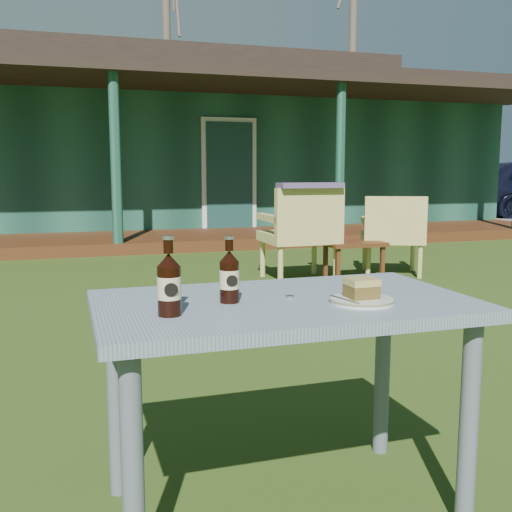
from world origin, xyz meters
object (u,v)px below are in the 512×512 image
object	(u,v)px
side_table	(354,247)
cola_bottle_far	(169,284)
plate	(362,300)
armchair_right	(393,231)
cafe_table	(284,330)
cake_slice	(361,288)
cola_bottle_near	(229,276)
armchair_left	(302,229)

from	to	relation	value
side_table	cola_bottle_far	bearing A→B (deg)	-123.45
plate	side_table	xyz separation A→B (m)	(1.95, 3.88, -0.39)
plate	armchair_right	distance (m)	4.72
cafe_table	cola_bottle_far	size ratio (longest dim) A/B	5.23
cake_slice	cola_bottle_near	distance (m)	0.42
cafe_table	armchair_left	world-z (taller)	armchair_left
cake_slice	cola_bottle_near	xyz separation A→B (m)	(-0.40, 0.12, 0.04)
cola_bottle_near	side_table	bearing A→B (deg)	57.99
plate	armchair_right	world-z (taller)	armchair_right
cafe_table	armchair_left	bearing A→B (deg)	67.16
cola_bottle_far	armchair_left	distance (m)	4.47
side_table	armchair_left	bearing A→B (deg)	167.47
cola_bottle_far	side_table	bearing A→B (deg)	56.55
cola_bottle_far	armchair_right	world-z (taller)	cola_bottle_far
cake_slice	armchair_left	size ratio (longest dim) A/B	0.10
side_table	cafe_table	bearing A→B (deg)	-119.92
plate	cola_bottle_far	bearing A→B (deg)	178.29
cake_slice	armchair_right	bearing A→B (deg)	58.26
armchair_left	plate	bearing A→B (deg)	-109.54
armchair_left	cake_slice	bearing A→B (deg)	-109.54
cake_slice	cola_bottle_far	distance (m)	0.61
cake_slice	armchair_right	world-z (taller)	armchair_right
cola_bottle_near	armchair_right	xyz separation A→B (m)	(2.87, 3.88, -0.32)
armchair_left	side_table	size ratio (longest dim) A/B	1.60
armchair_right	side_table	size ratio (longest dim) A/B	1.43
armchair_left	armchair_right	xyz separation A→B (m)	(1.06, 0.02, -0.06)
armchair_right	cake_slice	bearing A→B (deg)	-121.74
plate	side_table	size ratio (longest dim) A/B	0.34
armchair_right	plate	bearing A→B (deg)	-121.71
cake_slice	armchair_right	xyz separation A→B (m)	(2.47, 4.00, -0.28)
cola_bottle_near	armchair_right	size ratio (longest dim) A/B	0.24
plate	cola_bottle_near	world-z (taller)	cola_bottle_near
plate	armchair_left	distance (m)	4.24
armchair_right	armchair_left	bearing A→B (deg)	-179.04
cake_slice	side_table	xyz separation A→B (m)	(1.94, 3.86, -0.42)
cola_bottle_near	armchair_right	bearing A→B (deg)	53.49
cake_slice	armchair_right	distance (m)	4.71
cafe_table	cake_slice	world-z (taller)	cake_slice
cola_bottle_far	armchair_left	xyz separation A→B (m)	(2.02, 3.98, -0.27)
side_table	armchair_right	bearing A→B (deg)	14.33
armchair_left	side_table	bearing A→B (deg)	-12.53
plate	armchair_left	world-z (taller)	armchair_left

